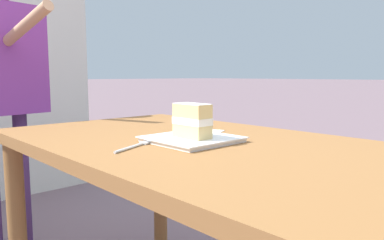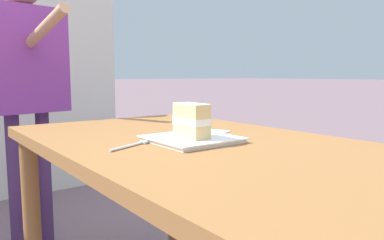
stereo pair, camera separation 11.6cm
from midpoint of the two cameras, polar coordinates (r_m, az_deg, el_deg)
The scene contains 6 objects.
patio_table at distance 1.16m, azimuth 0.54°, elevation -8.43°, with size 1.59×0.84×0.76m.
dessert_plate at distance 1.17m, azimuth -2.84°, elevation -2.97°, with size 0.25×0.25×0.02m.
cake_slice at distance 1.14m, azimuth -2.88°, elevation -0.13°, with size 0.12×0.07×0.11m.
dessert_fork at distance 1.10m, azimuth -11.76°, elevation -3.95°, with size 0.08×0.16×0.01m.
paper_napkin at distance 1.38m, azimuth -0.61°, elevation -1.69°, with size 0.16×0.13×0.00m.
diner_person at distance 2.11m, azimuth -28.56°, elevation 7.46°, with size 0.57×0.44×1.52m.
Camera 1 is at (-0.78, 0.81, 0.96)m, focal length 34.96 mm.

